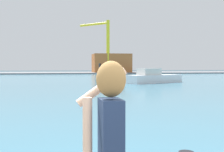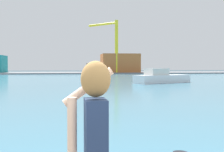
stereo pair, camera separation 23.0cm
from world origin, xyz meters
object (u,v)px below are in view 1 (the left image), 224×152
at_px(person_photographer, 110,132).
at_px(warehouse_right, 111,63).
at_px(boat_moored, 154,78).
at_px(port_crane, 104,41).

xyz_separation_m(person_photographer, warehouse_right, (15.38, 89.45, 1.61)).
bearing_deg(boat_moored, person_photographer, -134.31).
distance_m(boat_moored, warehouse_right, 53.55).
relative_size(person_photographer, port_crane, 0.11).
bearing_deg(boat_moored, port_crane, 64.00).
distance_m(boat_moored, port_crane, 50.93).
relative_size(boat_moored, port_crane, 0.55).
distance_m(person_photographer, boat_moored, 38.08).
height_order(person_photographer, warehouse_right, warehouse_right).
distance_m(warehouse_right, port_crane, 8.19).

